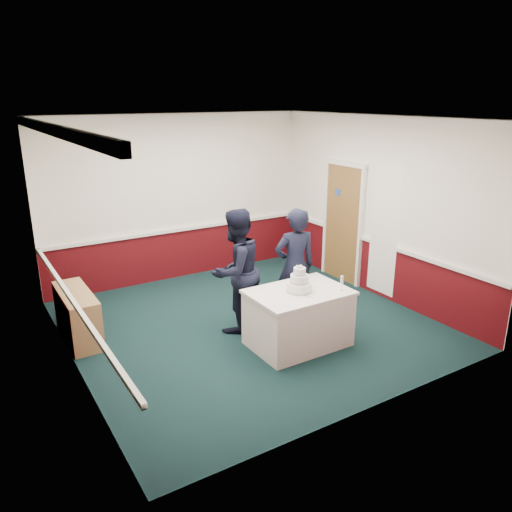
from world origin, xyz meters
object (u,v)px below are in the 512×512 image
sideboard (78,315)px  cake_knife (306,296)px  person_woman (295,267)px  wedding_cake (299,283)px  cake_table (298,318)px  person_man (236,271)px  champagne_flute (342,281)px

sideboard → cake_knife: (2.49, -1.97, 0.44)m
cake_knife → person_woman: size_ratio=0.12×
wedding_cake → cake_knife: 0.23m
sideboard → wedding_cake: size_ratio=3.30×
cake_table → wedding_cake: wedding_cake is taller
person_man → champagne_flute: bearing=113.0°
sideboard → person_man: person_man is taller
person_woman → cake_knife: bearing=75.8°
cake_table → person_man: size_ratio=0.73×
cake_knife → person_woman: person_woman is taller
cake_table → cake_knife: 0.44m
sideboard → wedding_cake: (2.52, -1.77, 0.55)m
person_man → wedding_cake: bearing=101.3°
sideboard → champagne_flute: champagne_flute is taller
cake_knife → champagne_flute: bearing=-27.6°
cake_table → person_woman: (0.38, 0.62, 0.48)m
cake_knife → person_man: person_man is taller
sideboard → cake_table: cake_table is taller
champagne_flute → person_man: 1.51m
cake_knife → person_woman: (0.41, 0.82, 0.09)m
cake_table → wedding_cake: 0.50m
champagne_flute → person_woman: bearing=97.6°
wedding_cake → person_man: (-0.47, 0.87, -0.00)m
sideboard → person_woman: person_woman is taller
sideboard → cake_table: 3.08m
cake_table → champagne_flute: (0.50, -0.28, 0.53)m
sideboard → person_woman: size_ratio=0.68×
cake_knife → person_man: (-0.44, 1.07, 0.11)m
sideboard → cake_knife: cake_knife is taller
wedding_cake → cake_knife: (-0.03, -0.20, -0.11)m
wedding_cake → person_woman: person_woman is taller
cake_table → person_woman: 0.87m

